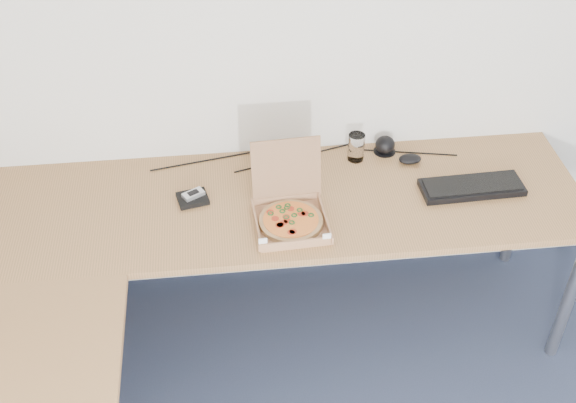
{
  "coord_description": "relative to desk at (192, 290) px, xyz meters",
  "views": [
    {
      "loc": [
        -0.69,
        -0.85,
        2.59
      ],
      "look_at": [
        -0.45,
        1.28,
        0.82
      ],
      "focal_mm": 45.99,
      "sensor_mm": 36.0,
      "label": 1
    }
  ],
  "objects": [
    {
      "name": "desk",
      "position": [
        0.0,
        0.0,
        0.0
      ],
      "size": [
        2.5,
        2.2,
        0.73
      ],
      "color": "#A47342",
      "rests_on": "ground"
    },
    {
      "name": "pizza_box",
      "position": [
        0.38,
        0.29,
        0.06
      ],
      "size": [
        0.27,
        0.32,
        0.28
      ],
      "rotation": [
        0.0,
        0.0,
        0.06
      ],
      "color": "#AE7952",
      "rests_on": "desk"
    },
    {
      "name": "drinking_glass",
      "position": [
        0.7,
        0.67,
        0.09
      ],
      "size": [
        0.07,
        0.07,
        0.12
      ],
      "primitive_type": "cylinder",
      "color": "silver",
      "rests_on": "desk"
    },
    {
      "name": "keyboard",
      "position": [
        1.13,
        0.41,
        0.04
      ],
      "size": [
        0.42,
        0.16,
        0.03
      ],
      "primitive_type": "cube",
      "rotation": [
        0.0,
        0.0,
        0.04
      ],
      "color": "black",
      "rests_on": "desk"
    },
    {
      "name": "mouse",
      "position": [
        0.93,
        0.62,
        0.05
      ],
      "size": [
        0.11,
        0.08,
        0.03
      ],
      "primitive_type": "ellipsoid",
      "rotation": [
        0.0,
        0.0,
        0.16
      ],
      "color": "black",
      "rests_on": "desk"
    },
    {
      "name": "wallet",
      "position": [
        0.01,
        0.46,
        0.04
      ],
      "size": [
        0.14,
        0.12,
        0.02
      ],
      "primitive_type": "cube",
      "rotation": [
        0.0,
        0.0,
        0.22
      ],
      "color": "black",
      "rests_on": "desk"
    },
    {
      "name": "phone",
      "position": [
        0.01,
        0.47,
        0.06
      ],
      "size": [
        0.09,
        0.08,
        0.02
      ],
      "primitive_type": "cube",
      "rotation": [
        0.0,
        0.0,
        0.52
      ],
      "color": "#B2B5BA",
      "rests_on": "wallet"
    },
    {
      "name": "dome_speaker",
      "position": [
        0.84,
        0.71,
        0.07
      ],
      "size": [
        0.1,
        0.1,
        0.08
      ],
      "primitive_type": "ellipsoid",
      "color": "black",
      "rests_on": "desk"
    },
    {
      "name": "cable_bundle",
      "position": [
        0.46,
        0.71,
        0.03
      ],
      "size": [
        0.63,
        0.13,
        0.01
      ],
      "primitive_type": null,
      "rotation": [
        0.0,
        0.0,
        0.14
      ],
      "color": "black",
      "rests_on": "desk"
    }
  ]
}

